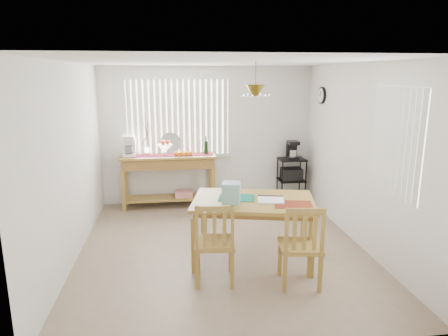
{
  "coord_description": "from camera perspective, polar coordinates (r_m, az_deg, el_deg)",
  "views": [
    {
      "loc": [
        -0.67,
        -5.32,
        2.43
      ],
      "look_at": [
        0.1,
        0.55,
        1.05
      ],
      "focal_mm": 32.0,
      "sensor_mm": 36.0,
      "label": 1
    }
  ],
  "objects": [
    {
      "name": "ground",
      "position": [
        5.89,
        -0.28,
        -11.31
      ],
      "size": [
        4.0,
        4.5,
        0.01
      ],
      "primitive_type": "cube",
      "color": "gray"
    },
    {
      "name": "room_shell",
      "position": [
        5.42,
        -0.28,
        5.3
      ],
      "size": [
        4.2,
        4.7,
        2.7
      ],
      "color": "white",
      "rests_on": "ground"
    },
    {
      "name": "sideboard",
      "position": [
        7.49,
        -7.85,
        -0.04
      ],
      "size": [
        1.75,
        0.49,
        0.98
      ],
      "color": "#A98439",
      "rests_on": "ground"
    },
    {
      "name": "sideboard_items",
      "position": [
        7.44,
        -10.14,
        2.89
      ],
      "size": [
        1.66,
        0.42,
        0.75
      ],
      "color": "maroon",
      "rests_on": "sideboard"
    },
    {
      "name": "wire_cart",
      "position": [
        7.9,
        9.6,
        -1.08
      ],
      "size": [
        0.5,
        0.4,
        0.86
      ],
      "color": "black",
      "rests_on": "ground"
    },
    {
      "name": "cart_items",
      "position": [
        7.8,
        9.72,
        2.51
      ],
      "size": [
        0.2,
        0.24,
        0.35
      ],
      "color": "black",
      "rests_on": "wire_cart"
    },
    {
      "name": "dining_table",
      "position": [
        5.28,
        4.21,
        -5.53
      ],
      "size": [
        1.75,
        1.32,
        0.84
      ],
      "color": "#A98439",
      "rests_on": "ground"
    },
    {
      "name": "table_items",
      "position": [
        5.1,
        2.5,
        -3.88
      ],
      "size": [
        1.19,
        0.81,
        0.27
      ],
      "color": "#14725E",
      "rests_on": "dining_table"
    },
    {
      "name": "chair_left",
      "position": [
        4.79,
        -1.37,
        -10.69
      ],
      "size": [
        0.51,
        0.51,
        1.02
      ],
      "color": "#A98439",
      "rests_on": "ground"
    },
    {
      "name": "chair_right",
      "position": [
        4.79,
        10.92,
        -10.92
      ],
      "size": [
        0.52,
        0.52,
        1.02
      ],
      "color": "#A98439",
      "rests_on": "ground"
    }
  ]
}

